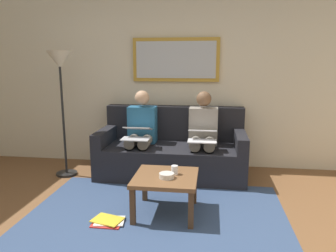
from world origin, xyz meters
TOP-DOWN VIEW (x-y plane):
  - wall_rear at (0.00, -2.60)m, footprint 6.00×0.12m
  - area_rug at (0.00, -0.85)m, footprint 2.60×1.80m
  - couch at (0.00, -2.12)m, footprint 1.95×0.90m
  - framed_mirror at (0.00, -2.51)m, footprint 1.23×0.05m
  - coffee_table at (-0.09, -0.90)m, footprint 0.63×0.63m
  - cup at (-0.17, -0.96)m, footprint 0.07×0.07m
  - bowl at (-0.11, -0.84)m, footprint 0.15×0.15m
  - person_left at (-0.42, -2.05)m, footprint 0.38×0.58m
  - laptop_white at (-0.42, -1.80)m, footprint 0.35×0.32m
  - person_right at (0.42, -2.05)m, footprint 0.38×0.58m
  - laptop_silver at (0.42, -1.81)m, footprint 0.35×0.35m
  - magazine_stack at (0.43, -0.61)m, footprint 0.34×0.27m
  - standing_lamp at (1.43, -1.85)m, footprint 0.32×0.32m

SIDE VIEW (x-z plane):
  - area_rug at x=0.00m, z-range 0.00..0.01m
  - magazine_stack at x=0.43m, z-range 0.00..0.04m
  - couch at x=0.00m, z-range -0.14..0.76m
  - coffee_table at x=-0.09m, z-range 0.14..0.55m
  - bowl at x=-0.11m, z-range 0.40..0.45m
  - cup at x=-0.17m, z-range 0.40..0.49m
  - person_left at x=-0.42m, z-range 0.04..1.18m
  - person_right at x=0.42m, z-range 0.04..1.18m
  - laptop_white at x=-0.42m, z-range 0.56..0.69m
  - laptop_silver at x=0.42m, z-range 0.55..0.70m
  - wall_rear at x=0.00m, z-range 0.00..2.60m
  - standing_lamp at x=1.43m, z-range 0.54..2.20m
  - framed_mirror at x=0.00m, z-range 1.24..1.86m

